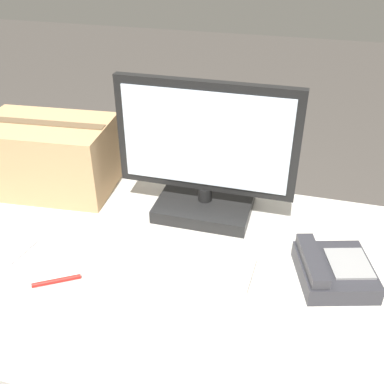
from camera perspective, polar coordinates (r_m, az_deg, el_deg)
The scene contains 7 objects.
office_desk at distance 1.55m, azimuth -6.57°, elevation -18.20°, with size 1.80×0.90×0.72m.
monitor at distance 1.37m, azimuth 1.72°, elevation 3.96°, with size 0.55×0.23×0.43m.
keyboard at distance 1.26m, azimuth -1.91°, elevation -8.36°, with size 0.43×0.17×0.03m.
desk_phone at distance 1.25m, azimuth 17.40°, elevation -9.42°, with size 0.23×0.24×0.08m.
spoon at distance 1.41m, azimuth -19.11°, elevation -5.93°, with size 0.04×0.16×0.00m.
cardboard_box at distance 1.61m, azimuth -17.70°, elevation 4.39°, with size 0.45×0.31×0.24m.
pen_marker at distance 1.25m, azimuth -16.83°, elevation -10.74°, with size 0.11×0.08×0.01m.
Camera 1 is at (0.42, -0.91, 1.55)m, focal length 42.00 mm.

